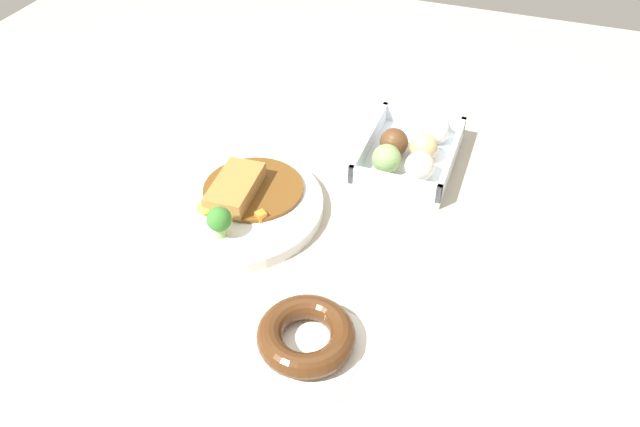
% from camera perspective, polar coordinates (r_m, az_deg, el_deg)
% --- Properties ---
extents(ground_plane, '(1.60, 1.60, 0.00)m').
position_cam_1_polar(ground_plane, '(0.95, -5.67, 1.76)').
color(ground_plane, '#B2A893').
extents(curry_plate, '(0.26, 0.26, 0.07)m').
position_cam_1_polar(curry_plate, '(0.92, -7.77, 0.96)').
color(curry_plate, white).
rests_on(curry_plate, ground_plane).
extents(donut_box, '(0.20, 0.14, 0.06)m').
position_cam_1_polar(donut_box, '(1.01, 8.24, 5.53)').
color(donut_box, silver).
rests_on(donut_box, ground_plane).
extents(chocolate_ring_donut, '(0.15, 0.15, 0.03)m').
position_cam_1_polar(chocolate_ring_donut, '(0.74, -1.28, -11.10)').
color(chocolate_ring_donut, white).
rests_on(chocolate_ring_donut, ground_plane).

